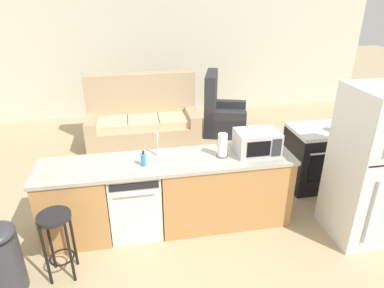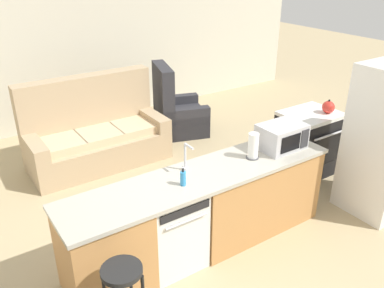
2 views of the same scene
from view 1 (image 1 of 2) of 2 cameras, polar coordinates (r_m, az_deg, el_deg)
The scene contains 15 objects.
ground_plane at distance 4.39m, azimuth -5.67°, elevation -13.37°, with size 24.00×24.00×0.00m, color tan.
wall_back at distance 7.79m, azimuth -6.88°, elevation 14.34°, with size 10.00×0.06×2.60m.
kitchen_counter at distance 4.16m, azimuth -2.60°, elevation -8.51°, with size 2.94×0.66×0.90m.
dishwasher at distance 4.14m, azimuth -9.41°, elevation -9.08°, with size 0.58×0.61×0.84m.
stove_range at distance 5.26m, azimuth 19.87°, elevation -2.12°, with size 0.76×0.68×0.90m.
refrigerator at distance 4.27m, azimuth 27.78°, elevation -3.32°, with size 0.72×0.73×1.79m.
microwave at distance 4.08m, azimuth 10.77°, elevation 0.30°, with size 0.50×0.37×0.28m.
sink_faucet at distance 3.98m, azimuth -5.80°, elevation -0.18°, with size 0.07×0.18×0.30m.
paper_towel_roll at distance 3.95m, azimuth 5.09°, elevation -0.24°, with size 0.14×0.14×0.28m.
soap_bottle at distance 3.80m, azimuth -8.09°, elevation -2.58°, with size 0.06×0.06×0.18m.
kettle at distance 5.04m, azimuth 23.09°, elevation 2.85°, with size 0.21×0.17×0.19m.
bar_stool at distance 3.67m, azimuth -21.60°, elevation -13.52°, with size 0.32×0.32×0.74m.
trash_bin at distance 3.84m, azimuth -29.06°, elevation -16.32°, with size 0.35×0.35×0.74m.
couch at distance 6.42m, azimuth -8.16°, elevation 3.52°, with size 2.00×0.91×1.27m.
armchair at distance 6.89m, azimuth 4.79°, elevation 4.81°, with size 1.02×1.05×1.20m.
Camera 1 is at (-0.22, -3.44, 2.71)m, focal length 32.00 mm.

